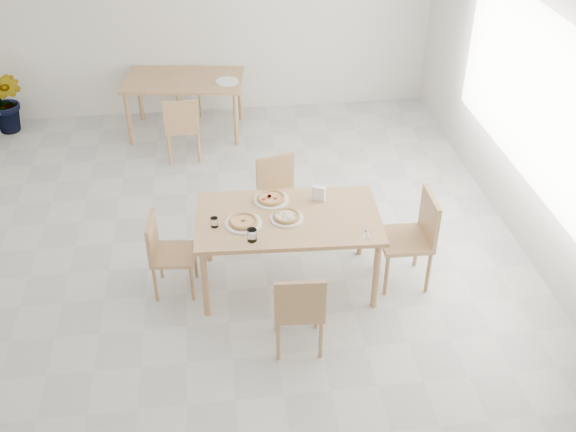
{
  "coord_description": "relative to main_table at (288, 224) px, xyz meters",
  "views": [
    {
      "loc": [
        -0.03,
        -5.27,
        4.12
      ],
      "look_at": [
        0.58,
        -0.39,
        0.76
      ],
      "focal_mm": 42.0,
      "sensor_mm": 36.0,
      "label": 1
    }
  ],
  "objects": [
    {
      "name": "second_table",
      "position": [
        -0.93,
        3.25,
        -0.01
      ],
      "size": [
        1.6,
        1.05,
        0.75
      ],
      "rotation": [
        0.0,
        0.0,
        -0.14
      ],
      "color": "tan",
      "rests_on": "ground"
    },
    {
      "name": "fork_a",
      "position": [
        0.64,
        -0.35,
        0.08
      ],
      "size": [
        0.04,
        0.18,
        0.01
      ],
      "primitive_type": "cube",
      "rotation": [
        0.0,
        0.0,
        0.13
      ],
      "color": "silver",
      "rests_on": "main_table"
    },
    {
      "name": "tumbler_a",
      "position": [
        -0.34,
        -0.31,
        0.13
      ],
      "size": [
        0.08,
        0.08,
        0.11
      ],
      "primitive_type": "cylinder",
      "color": "white",
      "rests_on": "main_table"
    },
    {
      "name": "chair_west",
      "position": [
        -1.11,
        0.05,
        -0.22
      ],
      "size": [
        0.42,
        0.42,
        0.78
      ],
      "rotation": [
        0.0,
        0.0,
        1.47
      ],
      "color": "tan",
      "rests_on": "ground"
    },
    {
      "name": "plate_pepperoni",
      "position": [
        -0.12,
        0.28,
        0.08
      ],
      "size": [
        0.32,
        0.32,
        0.02
      ],
      "primitive_type": "cylinder",
      "color": "white",
      "rests_on": "main_table"
    },
    {
      "name": "plate_margherita",
      "position": [
        -0.4,
        -0.07,
        0.08
      ],
      "size": [
        0.32,
        0.32,
        0.02
      ],
      "primitive_type": "cylinder",
      "color": "white",
      "rests_on": "main_table"
    },
    {
      "name": "chair_east",
      "position": [
        1.15,
        -0.09,
        -0.14
      ],
      "size": [
        0.46,
        0.46,
        0.92
      ],
      "rotation": [
        0.0,
        0.0,
        -1.58
      ],
      "color": "tan",
      "rests_on": "ground"
    },
    {
      "name": "pizza_mushroom",
      "position": [
        -0.02,
        -0.03,
        0.11
      ],
      "size": [
        0.33,
        0.33,
        0.03
      ],
      "rotation": [
        0.0,
        0.0,
        0.44
      ],
      "color": "tan",
      "rests_on": "plate_mushroom"
    },
    {
      "name": "chair_back_n",
      "position": [
        -0.8,
        3.96,
        -0.2
      ],
      "size": [
        0.54,
        0.54,
        0.82
      ],
      "rotation": [
        0.0,
        0.0,
        -0.45
      ],
      "color": "tan",
      "rests_on": "ground"
    },
    {
      "name": "fork_b",
      "position": [
        0.63,
        -0.32,
        0.08
      ],
      "size": [
        0.1,
        0.18,
        0.01
      ],
      "primitive_type": "cube",
      "rotation": [
        0.0,
        0.0,
        -0.46
      ],
      "color": "silver",
      "rests_on": "main_table"
    },
    {
      "name": "chair_north",
      "position": [
        0.02,
        0.9,
        -0.21
      ],
      "size": [
        0.48,
        0.48,
        0.81
      ],
      "rotation": [
        0.0,
        0.0,
        0.24
      ],
      "color": "tan",
      "rests_on": "ground"
    },
    {
      "name": "plate_empty",
      "position": [
        -0.39,
        3.06,
        0.08
      ],
      "size": [
        0.29,
        0.29,
        0.02
      ],
      "primitive_type": "cylinder",
      "color": "white",
      "rests_on": "second_table"
    },
    {
      "name": "pizza_margherita",
      "position": [
        -0.4,
        -0.07,
        0.11
      ],
      "size": [
        0.34,
        0.34,
        0.03
      ],
      "rotation": [
        0.0,
        0.0,
        -0.38
      ],
      "color": "tan",
      "rests_on": "plate_margherita"
    },
    {
      "name": "chair_back_s",
      "position": [
        -0.97,
        2.49,
        -0.19
      ],
      "size": [
        0.41,
        0.41,
        0.83
      ],
      "rotation": [
        0.0,
        0.0,
        3.15
      ],
      "color": "tan",
      "rests_on": "ground"
    },
    {
      "name": "plate_mushroom",
      "position": [
        -0.02,
        -0.03,
        0.08
      ],
      "size": [
        0.3,
        0.3,
        0.02
      ],
      "primitive_type": "cylinder",
      "color": "white",
      "rests_on": "main_table"
    },
    {
      "name": "pizza_pepperoni",
      "position": [
        -0.12,
        0.28,
        0.11
      ],
      "size": [
        0.32,
        0.32,
        0.03
      ],
      "rotation": [
        0.0,
        0.0,
        -0.25
      ],
      "color": "tan",
      "rests_on": "plate_pepperoni"
    },
    {
      "name": "chair_south",
      "position": [
        -0.02,
        -0.88,
        -0.2
      ],
      "size": [
        0.43,
        0.43,
        0.82
      ],
      "rotation": [
        0.0,
        0.0,
        3.08
      ],
      "color": "tan",
      "rests_on": "ground"
    },
    {
      "name": "potted_plant",
      "position": [
        -3.23,
        3.54,
        -0.24
      ],
      "size": [
        0.58,
        0.53,
        0.86
      ],
      "primitive_type": "imported",
      "rotation": [
        0.0,
        0.0,
        -0.39
      ],
      "color": "#36651E",
      "rests_on": "ground"
    },
    {
      "name": "main_table",
      "position": [
        0.0,
        0.0,
        0.0
      ],
      "size": [
        1.68,
        1.01,
        0.75
      ],
      "rotation": [
        0.0,
        0.0,
        -0.05
      ],
      "color": "tan",
      "rests_on": "ground"
    },
    {
      "name": "napkin_holder",
      "position": [
        0.31,
        0.24,
        0.14
      ],
      "size": [
        0.14,
        0.11,
        0.14
      ],
      "rotation": [
        0.0,
        0.0,
        -0.39
      ],
      "color": "silver",
      "rests_on": "main_table"
    },
    {
      "name": "room",
      "position": [
        2.4,
        0.69,
        0.82
      ],
      "size": [
        7.28,
        7.0,
        7.0
      ],
      "color": "beige",
      "rests_on": "ground"
    },
    {
      "name": "tumbler_b",
      "position": [
        -0.65,
        -0.07,
        0.12
      ],
      "size": [
        0.07,
        0.07,
        0.09
      ],
      "primitive_type": "cylinder",
      "color": "white",
      "rests_on": "main_table"
    }
  ]
}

